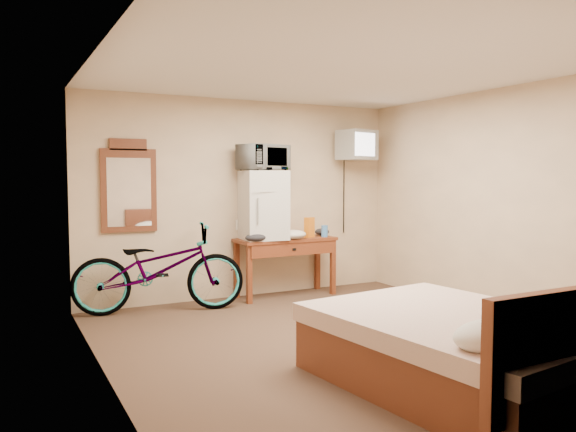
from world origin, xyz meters
The scene contains 13 objects.
room centered at (0.00, 0.00, 1.25)m, with size 4.60×4.64×2.50m.
desk centered at (0.46, 2.00, 0.62)m, with size 1.29×0.51×0.75m.
mini_fridge centered at (0.15, 2.03, 1.18)m, with size 0.57×0.55×0.86m.
microwave centered at (0.15, 2.03, 1.77)m, with size 0.58×0.39×0.32m, color silver.
snack_bag centered at (0.77, 1.96, 0.88)m, with size 0.13×0.08×0.26m, color orange.
blue_cup centered at (0.98, 1.93, 0.83)m, with size 0.09×0.09×0.15m, color #3D7CD0.
cloth_cream centered at (0.48, 1.88, 0.81)m, with size 0.37×0.29×0.12m, color white.
cloth_dark_a centered at (-0.04, 1.84, 0.80)m, with size 0.26×0.20×0.10m, color black.
cloth_dark_b centered at (1.05, 2.11, 0.80)m, with size 0.20×0.16×0.09m, color black.
crt_television centered at (1.54, 2.02, 1.96)m, with size 0.53×0.61×0.40m.
wall_mirror centered at (-1.45, 2.27, 1.41)m, with size 0.63×0.04×1.07m.
bicycle centered at (-1.20, 1.92, 0.50)m, with size 0.67×1.91×1.00m, color black.
bed centered at (0.16, -1.37, 0.29)m, with size 1.76×2.19×0.90m.
Camera 1 is at (-2.81, -4.30, 1.53)m, focal length 35.00 mm.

